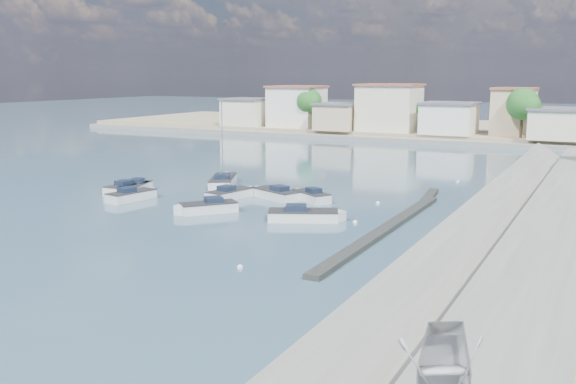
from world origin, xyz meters
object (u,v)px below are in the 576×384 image
object	(u,v)px
motorboat_c	(274,194)
motorboat_e	(232,194)
motorboat_g	(135,189)
motorboat_h	(307,216)
motorboat_a	(129,188)
motorboat_b	(133,196)
motorboat_d	(205,208)
motorboat_f	(310,196)
sailboat	(223,181)

from	to	relation	value
motorboat_c	motorboat_e	distance (m)	3.95
motorboat_g	motorboat_h	xyz separation A→B (m)	(20.35, -3.43, -0.00)
motorboat_a	motorboat_b	size ratio (longest dim) A/B	1.04
motorboat_e	motorboat_h	distance (m)	11.55
motorboat_d	motorboat_f	bearing A→B (deg)	57.25
motorboat_e	motorboat_f	bearing A→B (deg)	17.92
motorboat_b	motorboat_e	distance (m)	9.09
motorboat_g	motorboat_a	bearing A→B (deg)	-169.33
motorboat_d	motorboat_f	xyz separation A→B (m)	(5.60, 8.71, 0.00)
motorboat_b	motorboat_g	bearing A→B (deg)	128.44
motorboat_c	sailboat	distance (m)	9.37
motorboat_a	motorboat_f	world-z (taller)	same
motorboat_a	motorboat_b	distance (m)	4.18
motorboat_e	motorboat_b	bearing A→B (deg)	-147.58
motorboat_a	motorboat_f	xyz separation A→B (m)	(17.67, 4.23, -0.00)
motorboat_b	motorboat_g	distance (m)	3.86
motorboat_b	motorboat_c	xyz separation A→B (m)	(11.20, 6.66, 0.00)
motorboat_b	motorboat_a	bearing A→B (deg)	135.80
motorboat_d	motorboat_f	world-z (taller)	same
motorboat_f	sailboat	xyz separation A→B (m)	(-11.84, 3.75, 0.03)
motorboat_b	sailboat	world-z (taller)	sailboat
motorboat_f	sailboat	size ratio (longest dim) A/B	0.50
motorboat_a	motorboat_d	bearing A→B (deg)	-20.37
motorboat_e	motorboat_f	distance (m)	7.35
sailboat	motorboat_f	bearing A→B (deg)	-17.56
motorboat_h	sailboat	distance (m)	18.87
motorboat_a	motorboat_g	xyz separation A→B (m)	(0.59, 0.11, 0.00)
motorboat_c	motorboat_f	bearing A→B (deg)	7.90
motorboat_b	motorboat_g	size ratio (longest dim) A/B	1.02
motorboat_b	motorboat_h	xyz separation A→B (m)	(17.95, -0.40, 0.00)
motorboat_a	motorboat_f	size ratio (longest dim) A/B	1.22
motorboat_a	motorboat_e	distance (m)	10.85
motorboat_b	motorboat_c	distance (m)	13.03
motorboat_b	motorboat_g	xyz separation A→B (m)	(-2.40, 3.02, 0.00)
motorboat_a	sailboat	distance (m)	9.88
motorboat_b	motorboat_d	distance (m)	9.21
motorboat_d	motorboat_g	xyz separation A→B (m)	(-11.47, 4.59, 0.00)
motorboat_e	motorboat_h	world-z (taller)	same
motorboat_b	motorboat_h	distance (m)	17.95
motorboat_g	motorboat_d	bearing A→B (deg)	-21.81
motorboat_c	motorboat_g	xyz separation A→B (m)	(-13.60, -3.63, 0.00)
motorboat_d	motorboat_e	world-z (taller)	same
motorboat_a	sailboat	bearing A→B (deg)	53.84
motorboat_b	motorboat_d	world-z (taller)	same
motorboat_a	motorboat_g	distance (m)	0.60
motorboat_a	motorboat_h	bearing A→B (deg)	-8.99
motorboat_b	motorboat_f	distance (m)	16.32
motorboat_h	motorboat_g	bearing A→B (deg)	170.44
motorboat_e	motorboat_h	xyz separation A→B (m)	(10.27, -5.28, 0.00)
motorboat_a	motorboat_e	world-z (taller)	same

